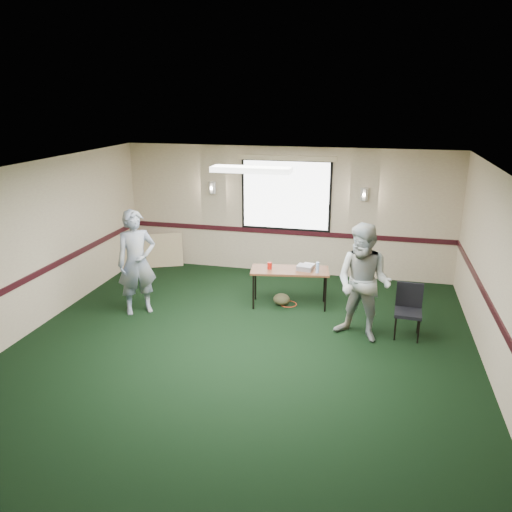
% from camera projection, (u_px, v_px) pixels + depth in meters
% --- Properties ---
extents(ground, '(8.00, 8.00, 0.00)m').
position_uv_depth(ground, '(235.00, 361.00, 7.26)').
color(ground, black).
rests_on(ground, ground).
extents(room_shell, '(8.00, 8.02, 8.00)m').
position_uv_depth(room_shell, '(267.00, 221.00, 8.74)').
color(room_shell, tan).
rests_on(room_shell, ground).
extents(folding_table, '(1.46, 0.76, 0.70)m').
position_uv_depth(folding_table, '(290.00, 272.00, 8.99)').
color(folding_table, '#512517').
rests_on(folding_table, ground).
extents(projector, '(0.30, 0.26, 0.09)m').
position_uv_depth(projector, '(305.00, 268.00, 8.94)').
color(projector, gray).
rests_on(projector, folding_table).
extents(game_console, '(0.24, 0.21, 0.05)m').
position_uv_depth(game_console, '(309.00, 265.00, 9.12)').
color(game_console, silver).
rests_on(game_console, folding_table).
extents(red_cup, '(0.08, 0.08, 0.12)m').
position_uv_depth(red_cup, '(270.00, 266.00, 8.99)').
color(red_cup, '#B4150C').
rests_on(red_cup, folding_table).
extents(water_bottle, '(0.06, 0.06, 0.20)m').
position_uv_depth(water_bottle, '(317.00, 268.00, 8.78)').
color(water_bottle, '#9AC5FC').
rests_on(water_bottle, folding_table).
extents(duffel_bag, '(0.31, 0.24, 0.22)m').
position_uv_depth(duffel_bag, '(282.00, 299.00, 9.17)').
color(duffel_bag, '#4D482C').
rests_on(duffel_bag, ground).
extents(cable_coil, '(0.33, 0.33, 0.02)m').
position_uv_depth(cable_coil, '(288.00, 304.00, 9.22)').
color(cable_coil, red).
rests_on(cable_coil, ground).
extents(folded_table, '(1.42, 0.80, 0.75)m').
position_uv_depth(folded_table, '(150.00, 251.00, 11.14)').
color(folded_table, tan).
rests_on(folded_table, ground).
extents(conference_chair, '(0.44, 0.45, 0.85)m').
position_uv_depth(conference_chair, '(409.00, 306.00, 7.92)').
color(conference_chair, black).
rests_on(conference_chair, ground).
extents(person_left, '(0.81, 0.76, 1.85)m').
position_uv_depth(person_left, '(137.00, 262.00, 8.64)').
color(person_left, '#435893').
rests_on(person_left, ground).
extents(person_right, '(1.10, 0.99, 1.86)m').
position_uv_depth(person_right, '(363.00, 283.00, 7.67)').
color(person_right, '#7FA6C6').
rests_on(person_right, ground).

